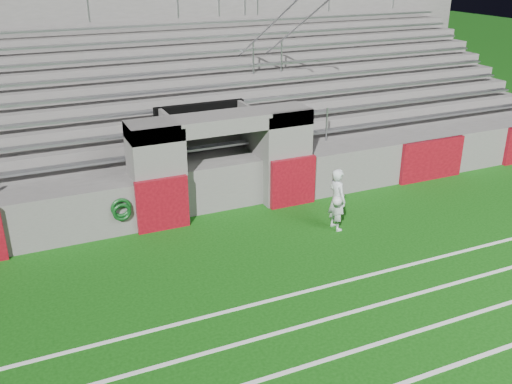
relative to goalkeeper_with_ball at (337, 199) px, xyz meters
name	(u,v)px	position (x,y,z in m)	size (l,w,h in m)	color
ground	(281,269)	(-2.12, -1.23, -0.80)	(90.00, 90.00, 0.00)	#0E460B
stadium_structure	(173,115)	(-2.12, 6.74, 0.70)	(26.00, 8.48, 5.42)	#5F5C5A
goalkeeper_with_ball	(337,199)	(0.00, 0.00, 0.00)	(0.52, 0.73, 1.58)	silver
hose_coil	(122,210)	(-4.92, 1.70, -0.07)	(0.50, 0.14, 0.57)	#0C3C12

